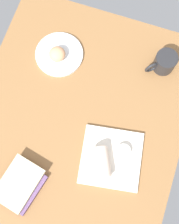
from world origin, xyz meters
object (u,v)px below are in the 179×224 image
(round_plate, at_px, (59,54))
(coffee_mug, at_px, (164,62))
(sauce_cup, at_px, (123,151))
(breakfast_wrap, at_px, (102,162))
(scone_pastry, at_px, (57,54))
(square_plate, at_px, (111,158))
(book_stack, at_px, (20,185))

(round_plate, relative_size, coffee_mug, 1.75)
(sauce_cup, relative_size, breakfast_wrap, 0.49)
(scone_pastry, xyz_separation_m, breakfast_wrap, (-0.39, -0.33, 0.00))
(scone_pastry, xyz_separation_m, square_plate, (-0.36, -0.36, -0.03))
(round_plate, distance_m, book_stack, 0.59)
(round_plate, xyz_separation_m, scone_pastry, (-0.02, 0.00, 0.03))
(sauce_cup, bearing_deg, square_plate, 135.73)
(breakfast_wrap, distance_m, coffee_mug, 0.51)
(book_stack, xyz_separation_m, coffee_mug, (0.68, -0.41, 0.02))
(sauce_cup, xyz_separation_m, breakfast_wrap, (-0.07, 0.07, 0.02))
(sauce_cup, bearing_deg, coffee_mug, -7.41)
(square_plate, height_order, breakfast_wrap, breakfast_wrap)
(breakfast_wrap, distance_m, book_stack, 0.34)
(sauce_cup, distance_m, breakfast_wrap, 0.10)
(coffee_mug, bearing_deg, book_stack, 149.06)
(scone_pastry, relative_size, square_plate, 0.29)
(book_stack, bearing_deg, coffee_mug, -30.94)
(round_plate, xyz_separation_m, sauce_cup, (-0.33, -0.40, 0.02))
(sauce_cup, relative_size, coffee_mug, 0.47)
(square_plate, xyz_separation_m, breakfast_wrap, (-0.03, 0.03, 0.04))
(round_plate, height_order, book_stack, book_stack)
(sauce_cup, xyz_separation_m, coffee_mug, (0.42, -0.06, 0.02))
(scone_pastry, height_order, coffee_mug, coffee_mug)
(scone_pastry, bearing_deg, sauce_cup, -128.23)
(square_plate, relative_size, coffee_mug, 1.99)
(round_plate, xyz_separation_m, book_stack, (-0.59, -0.05, 0.02))
(scone_pastry, relative_size, breakfast_wrap, 0.60)
(round_plate, bearing_deg, square_plate, -135.74)
(book_stack, bearing_deg, scone_pastry, 4.61)
(square_plate, distance_m, book_stack, 0.38)
(breakfast_wrap, bearing_deg, square_plate, 19.50)
(coffee_mug, bearing_deg, round_plate, 101.47)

